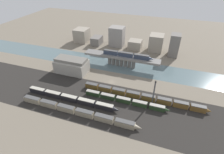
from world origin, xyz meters
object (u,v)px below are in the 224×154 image
train_yard_near (77,111)px  signal_tower (154,92)px  warehouse_building (72,65)px  train_yard_outer (142,96)px  train_yard_mid (71,99)px  train_on_bridge (127,55)px  train_yard_far (125,100)px

train_yard_near → signal_tower: 48.50m
train_yard_near → signal_tower: (41.14, 24.86, 6.48)m
train_yard_near → warehouse_building: 50.12m
train_yard_outer → train_yard_mid: bearing=-158.5°
train_on_bridge → train_yard_near: 66.33m
train_yard_near → train_yard_outer: (34.20, 26.21, 0.05)m
train_yard_mid → warehouse_building: (-17.87, 32.90, 3.79)m
train_yard_mid → train_yard_outer: bearing=21.5°
train_on_bridge → warehouse_building: size_ratio=1.68×
train_yard_near → train_yard_far: (24.43, 18.99, -0.22)m
train_on_bridge → signal_tower: size_ratio=2.57×
train_yard_mid → signal_tower: size_ratio=3.85×
train_on_bridge → train_yard_near: size_ratio=0.56×
warehouse_building → signal_tower: 70.50m
warehouse_building → signal_tower: size_ratio=1.52×
train_on_bridge → train_yard_outer: size_ratio=0.52×
train_yard_far → signal_tower: (16.71, 5.87, 6.70)m
train_on_bridge → train_yard_mid: (-22.87, -55.23, -9.37)m
train_on_bridge → warehouse_building: train_on_bridge is taller
train_on_bridge → train_yard_far: size_ratio=0.78×
train_yard_far → train_on_bridge: bearing=103.5°
train_yard_far → train_yard_outer: train_yard_outer is taller
train_yard_outer → signal_tower: (6.94, -1.35, 6.43)m
train_yard_far → signal_tower: bearing=19.4°
train_yard_far → train_yard_near: bearing=-142.1°
warehouse_building → train_yard_near: bearing=-57.0°
train_yard_mid → train_yard_outer: train_yard_mid is taller
warehouse_building → signal_tower: signal_tower is taller
train_yard_near → train_yard_far: bearing=37.9°
train_yard_far → signal_tower: size_ratio=3.31×
train_yard_near → train_yard_mid: (-9.34, 9.02, 0.04)m
train_yard_mid → train_yard_far: size_ratio=1.16×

